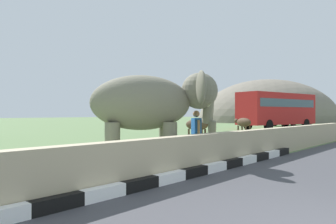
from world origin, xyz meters
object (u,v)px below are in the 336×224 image
object	(u,v)px
person_handler	(196,132)
bus_white	(293,109)
bus_red	(278,108)
cow_mid	(243,123)
cow_near	(198,125)
elephant	(152,104)

from	to	relation	value
person_handler	bus_white	world-z (taller)	bus_white
bus_red	cow_mid	bearing A→B (deg)	-172.14
bus_red	bus_white	distance (m)	10.57
bus_white	cow_near	bearing A→B (deg)	-171.35
bus_red	cow_mid	world-z (taller)	bus_red
bus_red	cow_near	world-z (taller)	bus_red
elephant	cow_near	bearing A→B (deg)	27.37
cow_near	bus_white	bearing A→B (deg)	8.65
elephant	cow_near	xyz separation A→B (m)	(7.85, 4.07, -0.98)
elephant	cow_mid	size ratio (longest dim) A/B	2.07
person_handler	bus_red	distance (m)	22.50
bus_red	bus_white	world-z (taller)	same
cow_near	cow_mid	bearing A→B (deg)	3.02
cow_mid	cow_near	bearing A→B (deg)	-176.98
elephant	cow_mid	distance (m)	14.65
person_handler	cow_mid	xyz separation A→B (m)	(12.37, 4.91, -0.06)
bus_red	bus_white	bearing A→B (deg)	12.58
elephant	person_handler	distance (m)	1.89
person_handler	cow_near	bearing A→B (deg)	36.15
bus_red	bus_white	size ratio (longest dim) A/B	1.14
cow_mid	elephant	bearing A→B (deg)	-162.53
bus_red	cow_mid	distance (m)	9.39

